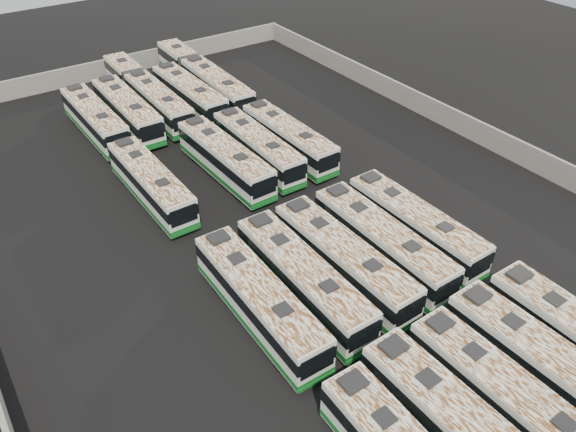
# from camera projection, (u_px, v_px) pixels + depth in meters

# --- Properties ---
(ground) EXTENTS (140.00, 140.00, 0.00)m
(ground) POSITION_uv_depth(u_px,v_px,m) (291.00, 224.00, 43.71)
(ground) COLOR black
(ground) RESTS_ON ground
(perimeter_wall) EXTENTS (45.20, 73.20, 2.20)m
(perimeter_wall) POSITION_uv_depth(u_px,v_px,m) (291.00, 213.00, 43.06)
(perimeter_wall) COLOR slate
(perimeter_wall) RESTS_ON ground
(bus_front_center) EXTENTS (2.77, 12.11, 3.40)m
(bus_front_center) POSITION_uv_depth(u_px,v_px,m) (510.00, 403.00, 28.70)
(bus_front_center) COLOR #B8BAB3
(bus_front_center) RESTS_ON ground
(bus_front_right) EXTENTS (2.95, 12.47, 3.50)m
(bus_front_right) POSITION_uv_depth(u_px,v_px,m) (549.00, 371.00, 30.27)
(bus_front_right) COLOR #B8BAB3
(bus_front_right) RESTS_ON ground
(bus_midfront_far_left) EXTENTS (2.81, 12.31, 3.46)m
(bus_midfront_far_left) POSITION_uv_depth(u_px,v_px,m) (259.00, 300.00, 34.58)
(bus_midfront_far_left) COLOR #B8BAB3
(bus_midfront_far_left) RESTS_ON ground
(bus_midfront_left) EXTENTS (2.76, 12.31, 3.46)m
(bus_midfront_left) POSITION_uv_depth(u_px,v_px,m) (303.00, 279.00, 36.12)
(bus_midfront_left) COLOR #B8BAB3
(bus_midfront_left) RESTS_ON ground
(bus_midfront_center) EXTENTS (2.81, 12.40, 3.48)m
(bus_midfront_center) POSITION_uv_depth(u_px,v_px,m) (343.00, 260.00, 37.58)
(bus_midfront_center) COLOR #B8BAB3
(bus_midfront_center) RESTS_ON ground
(bus_midfront_right) EXTENTS (2.65, 12.28, 3.46)m
(bus_midfront_right) POSITION_uv_depth(u_px,v_px,m) (382.00, 243.00, 39.11)
(bus_midfront_right) COLOR #B8BAB3
(bus_midfront_right) RESTS_ON ground
(bus_midfront_far_right) EXTENTS (2.65, 11.97, 3.36)m
(bus_midfront_far_right) POSITION_uv_depth(u_px,v_px,m) (415.00, 225.00, 40.82)
(bus_midfront_far_right) COLOR #B8BAB3
(bus_midfront_far_right) RESTS_ON ground
(bus_midback_far_left) EXTENTS (2.62, 11.92, 3.35)m
(bus_midback_far_left) POSITION_uv_depth(u_px,v_px,m) (151.00, 183.00, 45.32)
(bus_midback_far_left) COLOR #B8BAB3
(bus_midback_far_left) RESTS_ON ground
(bus_midback_center) EXTENTS (2.89, 12.26, 3.44)m
(bus_midback_center) POSITION_uv_depth(u_px,v_px,m) (225.00, 159.00, 48.29)
(bus_midback_center) COLOR #B8BAB3
(bus_midback_center) RESTS_ON ground
(bus_midback_right) EXTENTS (2.66, 11.88, 3.34)m
(bus_midback_right) POSITION_uv_depth(u_px,v_px,m) (258.00, 148.00, 49.98)
(bus_midback_right) COLOR #B8BAB3
(bus_midback_right) RESTS_ON ground
(bus_midback_far_right) EXTENTS (2.64, 11.89, 3.34)m
(bus_midback_far_right) POSITION_uv_depth(u_px,v_px,m) (288.00, 138.00, 51.36)
(bus_midback_far_right) COLOR #B8BAB3
(bus_midback_far_right) RESTS_ON ground
(bus_back_far_left) EXTENTS (2.71, 12.09, 3.40)m
(bus_back_far_left) POSITION_uv_depth(u_px,v_px,m) (95.00, 120.00, 54.35)
(bus_back_far_left) COLOR #B8BAB3
(bus_back_far_left) RESTS_ON ground
(bus_back_left) EXTENTS (2.69, 12.42, 3.50)m
(bus_back_left) POSITION_uv_depth(u_px,v_px,m) (128.00, 111.00, 55.79)
(bus_back_left) COLOR #B8BAB3
(bus_back_left) RESTS_ON ground
(bus_back_center) EXTENTS (2.69, 18.55, 3.36)m
(bus_back_center) POSITION_uv_depth(u_px,v_px,m) (147.00, 92.00, 59.48)
(bus_back_center) COLOR #B8BAB3
(bus_back_center) RESTS_ON ground
(bus_back_right) EXTENTS (2.78, 12.30, 3.46)m
(bus_back_right) POSITION_uv_depth(u_px,v_px,m) (190.00, 95.00, 58.91)
(bus_back_right) COLOR #B8BAB3
(bus_back_right) RESTS_ON ground
(bus_back_far_right) EXTENTS (3.04, 19.23, 3.48)m
(bus_back_far_right) POSITION_uv_depth(u_px,v_px,m) (203.00, 77.00, 62.58)
(bus_back_far_right) COLOR #B8BAB3
(bus_back_far_right) RESTS_ON ground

